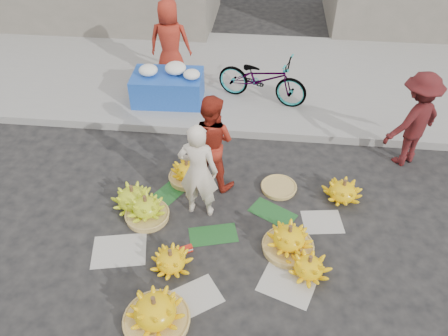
# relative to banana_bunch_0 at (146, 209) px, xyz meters

# --- Properties ---
(ground) EXTENTS (80.00, 80.00, 0.00)m
(ground) POSITION_rel_banana_bunch_0_xyz_m (1.07, -0.02, -0.18)
(ground) COLOR black
(ground) RESTS_ON ground
(curb) EXTENTS (40.00, 0.25, 0.15)m
(curb) POSITION_rel_banana_bunch_0_xyz_m (1.07, 2.18, -0.10)
(curb) COLOR gray
(curb) RESTS_ON ground
(sidewalk) EXTENTS (40.00, 4.00, 0.12)m
(sidewalk) POSITION_rel_banana_bunch_0_xyz_m (1.07, 4.28, -0.12)
(sidewalk) COLOR gray
(sidewalk) RESTS_ON ground
(newspaper_scatter) EXTENTS (3.20, 1.80, 0.00)m
(newspaper_scatter) POSITION_rel_banana_bunch_0_xyz_m (1.07, -0.82, -0.18)
(newspaper_scatter) COLOR beige
(newspaper_scatter) RESTS_ON ground
(banana_leaves) EXTENTS (2.00, 1.00, 0.00)m
(banana_leaves) POSITION_rel_banana_bunch_0_xyz_m (0.97, 0.18, -0.17)
(banana_leaves) COLOR #194C20
(banana_leaves) RESTS_ON ground
(banana_bunch_0) EXTENTS (0.63, 0.63, 0.42)m
(banana_bunch_0) POSITION_rel_banana_bunch_0_xyz_m (0.00, 0.00, 0.00)
(banana_bunch_0) COLOR tan
(banana_bunch_0) RESTS_ON ground
(banana_bunch_1) EXTENTS (0.67, 0.67, 0.33)m
(banana_bunch_1) POSITION_rel_banana_bunch_0_xyz_m (0.51, -0.81, -0.04)
(banana_bunch_1) COLOR yellow
(banana_bunch_1) RESTS_ON ground
(banana_bunch_2) EXTENTS (0.74, 0.74, 0.50)m
(banana_bunch_2) POSITION_rel_banana_bunch_0_xyz_m (0.50, -1.59, 0.04)
(banana_bunch_2) COLOR tan
(banana_bunch_2) RESTS_ON ground
(banana_bunch_3) EXTENTS (0.55, 0.55, 0.33)m
(banana_bunch_3) POSITION_rel_banana_bunch_0_xyz_m (2.22, -0.72, -0.04)
(banana_bunch_3) COLOR yellow
(banana_bunch_3) RESTS_ON ground
(banana_bunch_4) EXTENTS (0.76, 0.76, 0.45)m
(banana_bunch_4) POSITION_rel_banana_bunch_0_xyz_m (1.97, -0.37, 0.02)
(banana_bunch_4) COLOR tan
(banana_bunch_4) RESTS_ON ground
(banana_bunch_5) EXTENTS (0.73, 0.73, 0.36)m
(banana_bunch_5) POSITION_rel_banana_bunch_0_xyz_m (2.78, 0.69, -0.02)
(banana_bunch_5) COLOR yellow
(banana_bunch_5) RESTS_ON ground
(banana_bunch_6) EXTENTS (0.78, 0.78, 0.39)m
(banana_bunch_6) POSITION_rel_banana_bunch_0_xyz_m (-0.25, 0.22, -0.01)
(banana_bunch_6) COLOR #9DC21B
(banana_bunch_6) RESTS_ON ground
(banana_bunch_7) EXTENTS (0.59, 0.59, 0.40)m
(banana_bunch_7) POSITION_rel_banana_bunch_0_xyz_m (0.42, 0.86, -0.02)
(banana_bunch_7) COLOR tan
(banana_bunch_7) RESTS_ON ground
(basket_spare) EXTENTS (0.68, 0.68, 0.06)m
(basket_spare) POSITION_rel_banana_bunch_0_xyz_m (1.85, 0.80, -0.15)
(basket_spare) COLOR tan
(basket_spare) RESTS_ON ground
(incense_stack) EXTENTS (0.22, 0.16, 0.09)m
(incense_stack) POSITION_rel_banana_bunch_0_xyz_m (0.63, -0.56, -0.13)
(incense_stack) COLOR red
(incense_stack) RESTS_ON ground
(vendor_cream) EXTENTS (0.57, 0.41, 1.49)m
(vendor_cream) POSITION_rel_banana_bunch_0_xyz_m (0.72, 0.22, 0.57)
(vendor_cream) COLOR beige
(vendor_cream) RESTS_ON ground
(vendor_red) EXTENTS (0.89, 0.78, 1.52)m
(vendor_red) POSITION_rel_banana_bunch_0_xyz_m (0.81, 0.87, 0.58)
(vendor_red) COLOR #B3301B
(vendor_red) RESTS_ON ground
(man_striped) EXTENTS (1.17, 1.07, 1.58)m
(man_striped) POSITION_rel_banana_bunch_0_xyz_m (3.85, 1.72, 0.61)
(man_striped) COLOR maroon
(man_striped) RESTS_ON ground
(flower_table) EXTENTS (1.34, 0.87, 0.76)m
(flower_table) POSITION_rel_banana_bunch_0_xyz_m (-0.28, 2.99, 0.25)
(flower_table) COLOR #1B49B2
(flower_table) RESTS_ON sidewalk
(grey_bucket) EXTENTS (0.29, 0.29, 0.33)m
(grey_bucket) POSITION_rel_banana_bunch_0_xyz_m (-0.95, 3.12, 0.11)
(grey_bucket) COLOR gray
(grey_bucket) RESTS_ON sidewalk
(flower_vendor) EXTENTS (0.84, 0.57, 1.66)m
(flower_vendor) POSITION_rel_banana_bunch_0_xyz_m (-0.36, 3.77, 0.77)
(flower_vendor) COLOR #B3301B
(flower_vendor) RESTS_ON sidewalk
(bicycle) EXTENTS (1.09, 1.84, 0.92)m
(bicycle) POSITION_rel_banana_bunch_0_xyz_m (1.47, 3.20, 0.40)
(bicycle) COLOR gray
(bicycle) RESTS_ON sidewalk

